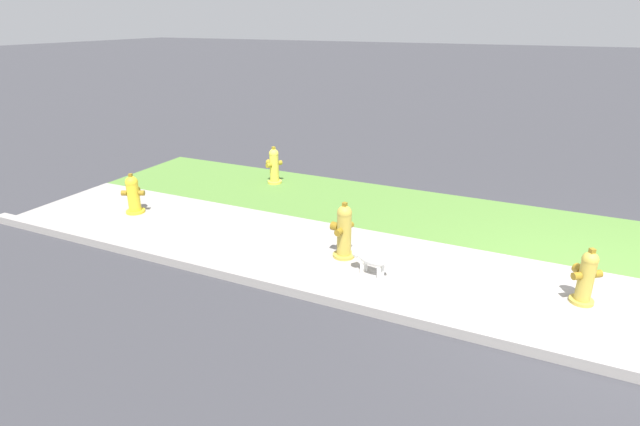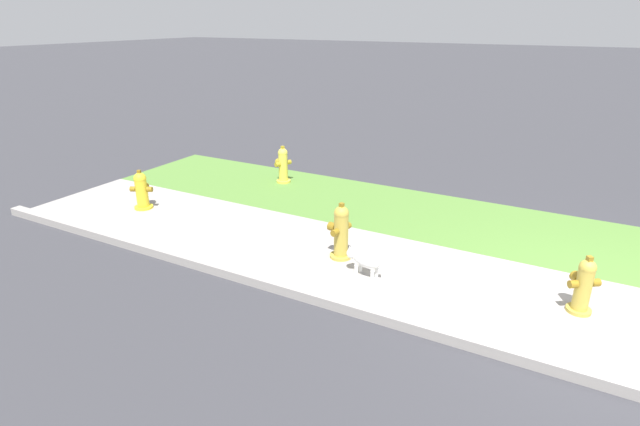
% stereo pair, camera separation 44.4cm
% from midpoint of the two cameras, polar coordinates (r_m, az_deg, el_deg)
% --- Properties ---
extents(ground_plane, '(120.00, 120.00, 0.00)m').
position_cam_midpoint_polar(ground_plane, '(6.49, 33.40, -11.03)').
color(ground_plane, '#38383D').
extents(sidewalk_pavement, '(18.00, 2.10, 0.01)m').
position_cam_midpoint_polar(sidewalk_pavement, '(6.49, 33.41, -10.99)').
color(sidewalk_pavement, '#9E9993').
rests_on(sidewalk_pavement, ground).
extents(grass_verge, '(18.00, 2.23, 0.01)m').
position_cam_midpoint_polar(grass_verge, '(8.43, 32.73, -3.68)').
color(grass_verge, '#568438').
rests_on(grass_verge, ground).
extents(street_curb, '(18.00, 0.16, 0.12)m').
position_cam_midpoint_polar(street_curb, '(5.50, 34.10, -16.34)').
color(street_curb, '#9E9993').
rests_on(street_curb, ground).
extents(fire_hydrant_far_end, '(0.36, 0.38, 0.81)m').
position_cam_midpoint_polar(fire_hydrant_far_end, '(6.77, 4.27, -2.17)').
color(fire_hydrant_far_end, gold).
rests_on(fire_hydrant_far_end, ground).
extents(fire_hydrant_across_street, '(0.38, 0.36, 0.69)m').
position_cam_midpoint_polar(fire_hydrant_across_street, '(9.00, -18.39, 2.44)').
color(fire_hydrant_across_street, yellow).
rests_on(fire_hydrant_across_street, ground).
extents(fire_hydrant_at_driveway, '(0.34, 0.37, 0.75)m').
position_cam_midpoint_polar(fire_hydrant_at_driveway, '(9.96, -2.98, 5.48)').
color(fire_hydrant_at_driveway, yellow).
rests_on(fire_hydrant_at_driveway, ground).
extents(fire_hydrant_mid_block, '(0.34, 0.33, 0.70)m').
position_cam_midpoint_polar(fire_hydrant_mid_block, '(6.39, 29.68, -7.27)').
color(fire_hydrant_mid_block, gold).
rests_on(fire_hydrant_mid_block, ground).
extents(small_white_dog, '(0.53, 0.24, 0.38)m').
position_cam_midpoint_polar(small_white_dog, '(6.40, 7.04, -5.39)').
color(small_white_dog, white).
rests_on(small_white_dog, ground).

